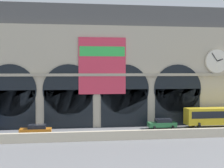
% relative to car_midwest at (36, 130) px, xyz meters
% --- Properties ---
extents(ground_plane, '(200.00, 200.00, 0.00)m').
position_rel_car_midwest_xyz_m(ground_plane, '(9.12, 0.52, -0.80)').
color(ground_plane, slate).
extents(quay_parapet_wall, '(90.00, 0.70, 1.22)m').
position_rel_car_midwest_xyz_m(quay_parapet_wall, '(9.12, -4.53, -0.19)').
color(quay_parapet_wall, beige).
rests_on(quay_parapet_wall, ground).
extents(station_building, '(46.36, 5.07, 19.68)m').
position_rel_car_midwest_xyz_m(station_building, '(9.15, 7.84, 8.75)').
color(station_building, '#B2A891').
rests_on(station_building, ground).
extents(car_midwest, '(4.40, 2.22, 1.55)m').
position_rel_car_midwest_xyz_m(car_midwest, '(0.00, 0.00, 0.00)').
color(car_midwest, orange).
rests_on(car_midwest, ground).
extents(car_mideast, '(4.40, 2.22, 1.55)m').
position_rel_car_midwest_xyz_m(car_mideast, '(19.15, 2.99, 0.00)').
color(car_mideast, '#2D7A42').
rests_on(car_mideast, ground).
extents(bus_east, '(11.00, 3.25, 3.10)m').
position_rel_car_midwest_xyz_m(bus_east, '(28.58, 3.05, 0.98)').
color(bus_east, gold).
rests_on(bus_east, ground).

